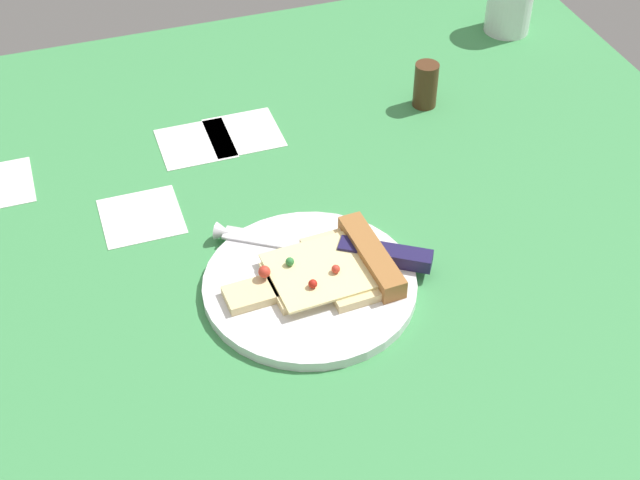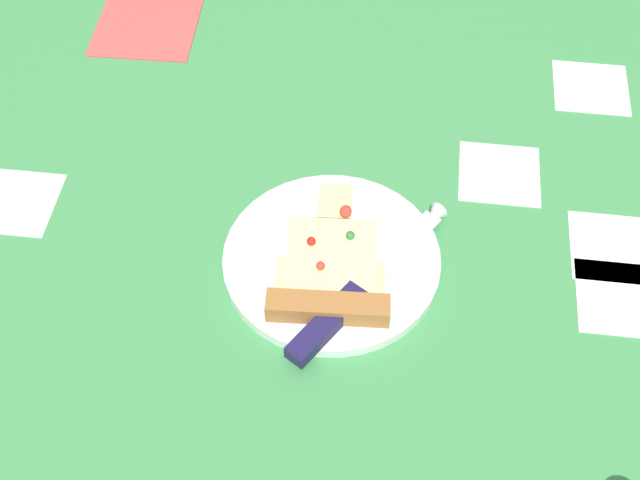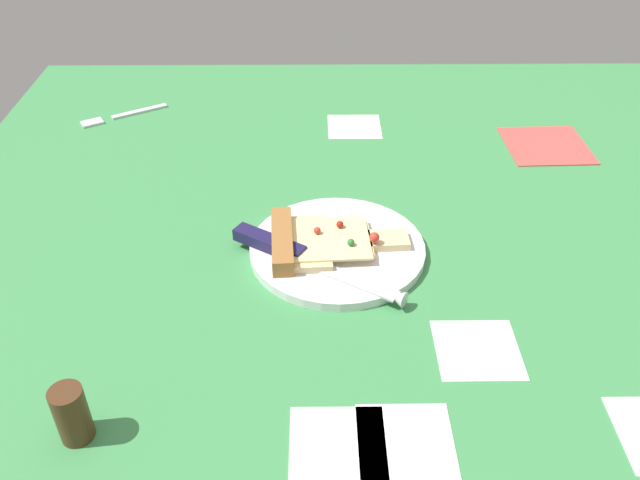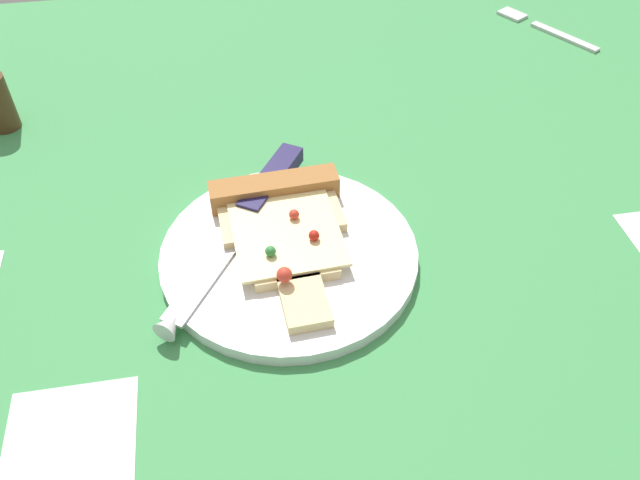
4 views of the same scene
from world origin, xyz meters
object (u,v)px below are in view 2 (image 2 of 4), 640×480
plate (332,260)px  pizza_slice (330,272)px  napkin (146,26)px  knife (356,294)px

plate → pizza_slice: pizza_slice is taller
pizza_slice → plate: bearing=90.1°
plate → napkin: size_ratio=1.73×
napkin → plate: bearing=-141.0°
pizza_slice → knife: pizza_slice is taller
knife → napkin: knife is taller
plate → knife: 5.73cm
pizza_slice → knife: size_ratio=0.83×
knife → plate: bearing=154.3°
plate → napkin: plate is taller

